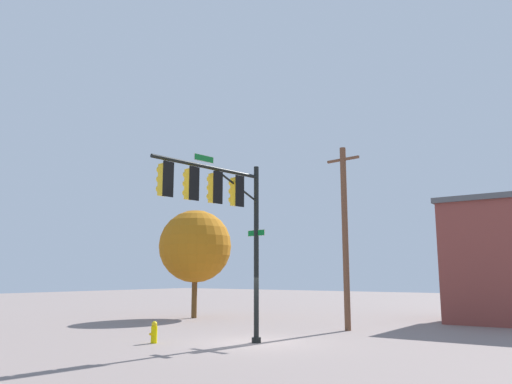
{
  "coord_description": "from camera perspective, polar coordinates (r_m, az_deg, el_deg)",
  "views": [
    {
      "loc": [
        16.32,
        11.48,
        2.59
      ],
      "look_at": [
        0.04,
        0.01,
        5.95
      ],
      "focal_mm": 34.76,
      "sensor_mm": 36.0,
      "label": 1
    }
  ],
  "objects": [
    {
      "name": "brick_building",
      "position": [
        31.62,
        26.83,
        -7.03
      ],
      "size": [
        6.99,
        6.0,
        6.82
      ],
      "color": "brown",
      "rests_on": "ground_plane"
    },
    {
      "name": "ground_plane",
      "position": [
        20.12,
        0.04,
        -16.96
      ],
      "size": [
        120.0,
        120.0,
        0.0
      ],
      "primitive_type": "plane",
      "color": "gray"
    },
    {
      "name": "fire_hydrant",
      "position": [
        20.3,
        -11.65,
        -15.53
      ],
      "size": [
        0.33,
        0.24,
        0.83
      ],
      "color": "#DEC804",
      "rests_on": "ground_plane"
    },
    {
      "name": "tree_near",
      "position": [
        31.5,
        -7.0,
        -6.21
      ],
      "size": [
        4.53,
        4.53,
        6.66
      ],
      "color": "brown",
      "rests_on": "ground_plane"
    },
    {
      "name": "signal_pole_assembly",
      "position": [
        18.71,
        -4.43,
        -1.36
      ],
      "size": [
        5.26,
        1.48,
        7.01
      ],
      "color": "black",
      "rests_on": "ground_plane"
    },
    {
      "name": "utility_pole",
      "position": [
        24.7,
        10.22,
        -4.78
      ],
      "size": [
        0.33,
        1.8,
        8.92
      ],
      "color": "brown",
      "rests_on": "ground_plane"
    }
  ]
}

